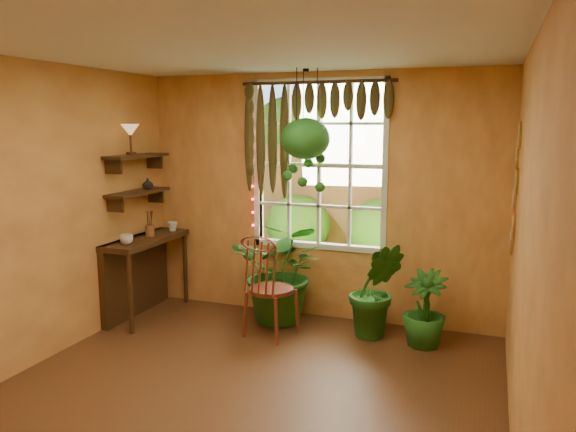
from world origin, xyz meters
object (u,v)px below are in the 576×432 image
object	(u,v)px
windsor_chair	(269,302)
hanging_basket	(306,143)
potted_plant_left	(283,271)
counter_ledge	(139,267)
potted_plant_mid	(376,290)

from	to	relation	value
windsor_chair	hanging_basket	size ratio (longest dim) A/B	0.97
windsor_chair	potted_plant_left	world-z (taller)	windsor_chair
counter_ledge	potted_plant_left	bearing A→B (deg)	11.44
windsor_chair	potted_plant_mid	world-z (taller)	windsor_chair
potted_plant_left	counter_ledge	bearing A→B (deg)	-168.56
potted_plant_mid	potted_plant_left	bearing A→B (deg)	174.72
counter_ledge	potted_plant_left	size ratio (longest dim) A/B	1.05
counter_ledge	potted_plant_mid	size ratio (longest dim) A/B	1.22
potted_plant_mid	counter_ledge	bearing A→B (deg)	-175.06
windsor_chair	potted_plant_left	xyz separation A→B (m)	(-0.02, 0.44, 0.22)
counter_ledge	potted_plant_mid	bearing A→B (deg)	4.94
windsor_chair	potted_plant_left	bearing A→B (deg)	105.64
hanging_basket	potted_plant_mid	bearing A→B (deg)	-5.03
hanging_basket	windsor_chair	bearing A→B (deg)	-120.04
potted_plant_left	potted_plant_mid	world-z (taller)	potted_plant_left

